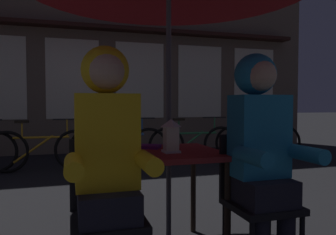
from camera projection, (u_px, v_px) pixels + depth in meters
name	position (u px, v px, depth m)	size (l,w,h in m)	color
cafe_table	(169.00, 165.00, 2.34)	(0.72, 0.72, 0.74)	maroon
lantern	(171.00, 135.00, 2.24)	(0.11, 0.11, 0.23)	white
chair_left	(107.00, 207.00, 1.85)	(0.40, 0.40, 0.87)	black
chair_right	(256.00, 194.00, 2.13)	(0.40, 0.40, 0.87)	black
person_left_hooded	(107.00, 146.00, 1.78)	(0.45, 0.56, 1.40)	black
person_right_hooded	(261.00, 140.00, 2.06)	(0.45, 0.56, 1.40)	black
shopfront_building	(105.00, 15.00, 7.43)	(10.00, 0.93, 6.20)	#6B5B4C
bicycle_second	(42.00, 150.00, 5.15)	(1.68, 0.17, 0.84)	black
bicycle_third	(119.00, 146.00, 5.59)	(1.66, 0.34, 0.84)	black
bicycle_fourth	(194.00, 144.00, 5.89)	(1.68, 0.16, 0.84)	black
bicycle_fifth	(258.00, 142.00, 6.27)	(1.65, 0.41, 0.84)	black
book	(147.00, 146.00, 2.47)	(0.20, 0.14, 0.02)	#661E7A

